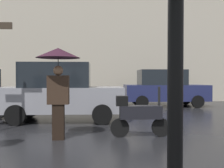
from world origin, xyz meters
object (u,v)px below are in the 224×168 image
Objects in this scene: pedestrian_with_umbrella at (58,68)px; parked_car_right at (61,92)px; parked_scooter at (139,114)px; parked_car_left at (164,88)px.

pedestrian_with_umbrella reaches higher than parked_car_right.
parked_car_right is at bearing 109.95° from parked_scooter.
pedestrian_with_umbrella is 2.23m from parked_scooter.
parked_car_right reaches higher than parked_car_left.
parked_scooter is 7.39m from parked_car_left.
parked_car_left is at bearing 50.15° from pedestrian_with_umbrella.
pedestrian_with_umbrella is at bearing -115.69° from parked_car_left.
pedestrian_with_umbrella reaches higher than parked_car_left.
pedestrian_with_umbrella is at bearing 164.42° from parked_scooter.
parked_scooter is (1.92, 0.19, -1.12)m from pedestrian_with_umbrella.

